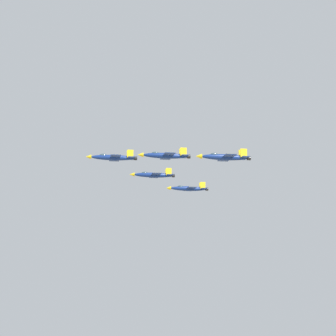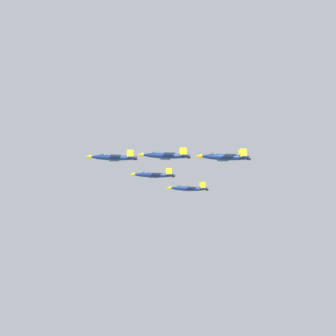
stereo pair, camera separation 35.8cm
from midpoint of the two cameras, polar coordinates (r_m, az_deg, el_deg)
jet_lead at (r=188.02m, az=-5.65°, el=1.07°), size 16.87×10.67×3.57m
jet_left_wingman at (r=176.64m, az=-0.34°, el=1.27°), size 16.56×10.50×3.51m
jet_right_wingman at (r=201.84m, az=-1.55°, el=-0.70°), size 16.18×10.23×3.43m
jet_left_outer at (r=166.74m, az=5.65°, el=1.11°), size 16.47×10.45×3.50m
jet_right_outer at (r=216.82m, az=2.00°, el=-2.07°), size 16.28×10.34×3.46m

